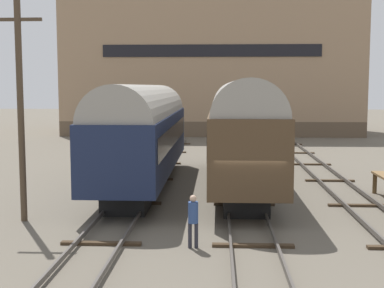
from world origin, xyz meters
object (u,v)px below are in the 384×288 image
object	(u,v)px
person_worker	(193,216)
train_car_navy	(144,130)
utility_pole	(20,104)
train_car_brown	(241,127)

from	to	relation	value
person_worker	train_car_navy	bearing A→B (deg)	106.29
utility_pole	train_car_brown	bearing A→B (deg)	39.94
person_worker	utility_pole	size ratio (longest dim) A/B	0.20
train_car_brown	person_worker	bearing A→B (deg)	-100.51
train_car_brown	utility_pole	xyz separation A→B (m)	(-8.47, -7.09, 1.37)
train_car_navy	utility_pole	world-z (taller)	utility_pole
utility_pole	train_car_navy	bearing A→B (deg)	62.95
train_car_brown	utility_pole	size ratio (longest dim) A/B	1.90
person_worker	utility_pole	distance (m)	8.04
train_car_navy	person_worker	xyz separation A→B (m)	(2.97, -10.18, -1.89)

